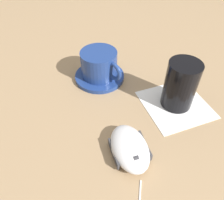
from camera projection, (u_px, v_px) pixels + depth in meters
ground_plane at (125, 106)px, 0.51m from camera, size 3.00×3.00×0.00m
saucer at (100, 76)px, 0.57m from camera, size 0.13×0.13×0.01m
coffee_cup at (100, 64)px, 0.55m from camera, size 0.12×0.09×0.07m
computer_mouse at (130, 148)px, 0.40m from camera, size 0.13×0.11×0.04m
napkin_under_glass at (175, 104)px, 0.51m from camera, size 0.19×0.19×0.00m
drinking_glass at (180, 85)px, 0.47m from camera, size 0.07×0.07×0.11m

